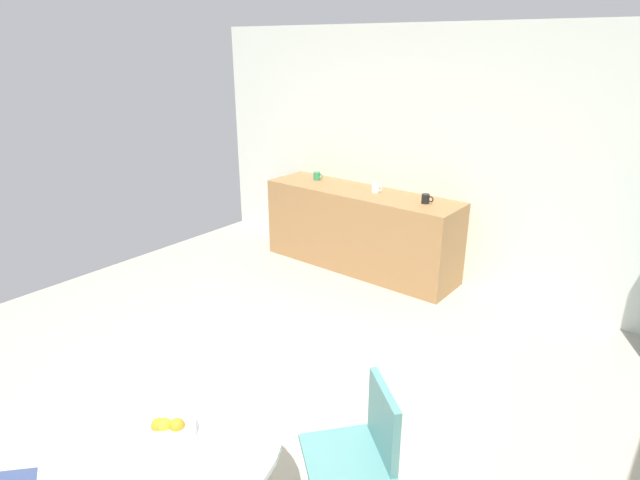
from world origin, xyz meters
TOP-DOWN VIEW (x-y plane):
  - ground_plane at (0.00, 0.00)m, footprint 6.00×6.00m
  - wall_back at (0.00, 3.00)m, footprint 6.00×0.10m
  - counter_block at (-0.75, 2.65)m, footprint 2.25×0.60m
  - round_table at (0.60, -0.88)m, footprint 1.06×1.06m
  - chair_teal at (1.20, -0.15)m, footprint 0.59×0.59m
  - fruit_bowl at (0.61, -0.87)m, footprint 0.23×0.23m
  - mug_white at (0.03, 2.66)m, footprint 0.13×0.08m
  - mug_green at (-0.59, 2.69)m, footprint 0.13×0.08m
  - mug_red at (-1.43, 2.73)m, footprint 0.13×0.08m

SIDE VIEW (x-z plane):
  - ground_plane at x=0.00m, z-range 0.00..0.00m
  - counter_block at x=-0.75m, z-range 0.00..0.90m
  - chair_teal at x=1.20m, z-range 0.11..0.94m
  - round_table at x=0.60m, z-range 0.23..0.96m
  - fruit_bowl at x=0.61m, z-range 0.72..0.83m
  - mug_white at x=0.03m, z-range 0.90..1.00m
  - mug_green at x=-0.59m, z-range 0.90..1.00m
  - mug_red at x=-1.43m, z-range 0.90..1.00m
  - wall_back at x=0.00m, z-range 0.00..2.60m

